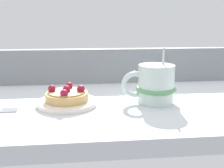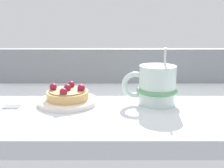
% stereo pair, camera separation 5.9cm
% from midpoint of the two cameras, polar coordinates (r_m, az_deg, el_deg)
% --- Properties ---
extents(ground_plane, '(0.90, 0.43, 0.03)m').
position_cam_midpoint_polar(ground_plane, '(0.63, -1.44, -5.23)').
color(ground_plane, silver).
extents(window_rail_back, '(0.88, 0.04, 0.10)m').
position_cam_midpoint_polar(window_rail_back, '(0.80, -1.14, 3.99)').
color(window_rail_back, gray).
rests_on(window_rail_back, ground_plane).
extents(dessert_plate, '(0.14, 0.14, 0.01)m').
position_cam_midpoint_polar(dessert_plate, '(0.61, -6.87, -3.82)').
color(dessert_plate, silver).
rests_on(dessert_plate, ground_plane).
extents(raspberry_tart, '(0.10, 0.10, 0.04)m').
position_cam_midpoint_polar(raspberry_tart, '(0.60, -6.91, -2.20)').
color(raspberry_tart, tan).
rests_on(raspberry_tart, dessert_plate).
extents(coffee_mug, '(0.13, 0.09, 0.13)m').
position_cam_midpoint_polar(coffee_mug, '(0.61, 12.27, -0.35)').
color(coffee_mug, silver).
rests_on(coffee_mug, ground_plane).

